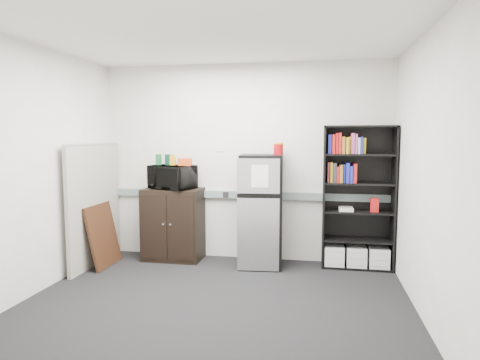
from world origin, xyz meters
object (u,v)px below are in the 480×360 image
Objects in this scene: bookshelf at (358,198)px; cubicle_partition at (95,204)px; refrigerator at (261,211)px; microwave at (172,177)px; cabinet at (173,224)px.

cubicle_partition is (-3.43, -0.49, -0.10)m from bookshelf.
refrigerator is (-1.24, -0.14, -0.18)m from bookshelf.
microwave is (0.94, 0.40, 0.34)m from cubicle_partition.
cubicle_partition is at bearing -171.94° from bookshelf.
refrigerator is (2.19, 0.34, -0.07)m from cubicle_partition.
cabinet is (-2.49, -0.06, -0.42)m from bookshelf.
refrigerator reaches higher than microwave.
microwave is 0.40× the size of refrigerator.
cabinet is 1.70× the size of microwave.
microwave is (0.00, -0.02, 0.66)m from cabinet.
cubicle_partition is 2.21m from refrigerator.
bookshelf is at bearing 20.72° from microwave.
bookshelf reaches higher than microwave.
cabinet is at bearing -178.52° from bookshelf.
cubicle_partition is at bearing -175.96° from refrigerator.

